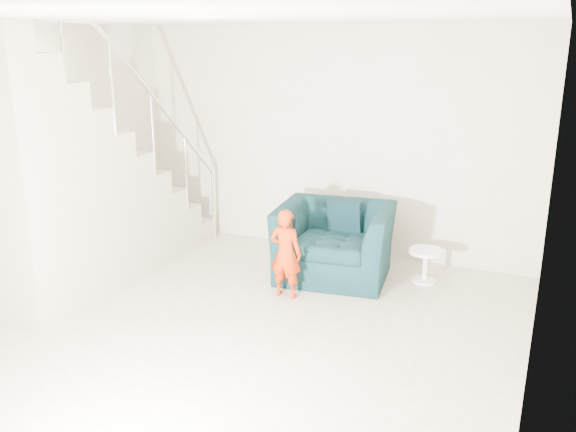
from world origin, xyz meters
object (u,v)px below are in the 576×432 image
object	(u,v)px
side_table	(426,260)
toddler	(286,254)
armchair	(335,241)
staircase	(73,199)

from	to	relation	value
side_table	toddler	bearing A→B (deg)	-141.55
armchair	side_table	world-z (taller)	armchair
toddler	side_table	bearing A→B (deg)	-142.16
toddler	staircase	size ratio (longest dim) A/B	0.26
armchair	side_table	size ratio (longest dim) A/B	3.33
armchair	side_table	distance (m)	1.00
side_table	staircase	size ratio (longest dim) A/B	0.10
side_table	staircase	xyz separation A→B (m)	(-3.36, -1.58, 0.70)
toddler	side_table	world-z (taller)	toddler
toddler	side_table	xyz separation A→B (m)	(1.22, 0.97, -0.22)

